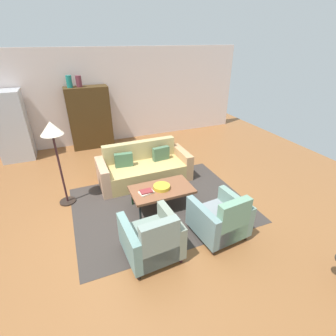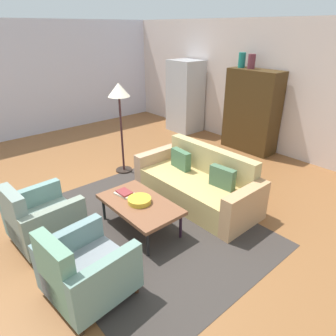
% 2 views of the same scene
% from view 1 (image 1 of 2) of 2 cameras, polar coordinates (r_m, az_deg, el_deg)
% --- Properties ---
extents(ground_plane, '(11.37, 11.37, 0.00)m').
position_cam_1_polar(ground_plane, '(4.94, -6.79, -10.02)').
color(ground_plane, brown).
extents(wall_back, '(9.47, 0.12, 2.80)m').
position_cam_1_polar(wall_back, '(8.10, -15.88, 15.40)').
color(wall_back, beige).
rests_on(wall_back, ground).
extents(area_rug, '(3.40, 2.60, 0.01)m').
position_cam_1_polar(area_rug, '(5.09, -1.63, -8.41)').
color(area_rug, '#38322E').
rests_on(area_rug, ground).
extents(couch, '(2.10, 0.91, 0.86)m').
position_cam_1_polar(couch, '(5.86, -5.66, -0.01)').
color(couch, tan).
rests_on(couch, ground).
extents(coffee_table, '(1.20, 0.70, 0.42)m').
position_cam_1_polar(coffee_table, '(4.84, -1.48, -5.09)').
color(coffee_table, black).
rests_on(coffee_table, ground).
extents(armchair_left, '(0.85, 0.85, 0.88)m').
position_cam_1_polar(armchair_left, '(3.84, -3.56, -16.30)').
color(armchair_left, '#311917').
rests_on(armchair_left, ground).
extents(armchair_right, '(0.87, 0.87, 0.88)m').
position_cam_1_polar(armchair_right, '(4.27, 12.17, -11.66)').
color(armchair_right, black).
rests_on(armchair_right, ground).
extents(fruit_bowl, '(0.32, 0.32, 0.07)m').
position_cam_1_polar(fruit_bowl, '(4.80, -1.48, -4.37)').
color(fruit_bowl, gold).
rests_on(fruit_bowl, coffee_table).
extents(book_stack, '(0.30, 0.23, 0.05)m').
position_cam_1_polar(book_stack, '(4.69, -5.04, -5.51)').
color(book_stack, beige).
rests_on(book_stack, coffee_table).
extents(cabinet, '(1.20, 0.51, 1.80)m').
position_cam_1_polar(cabinet, '(7.85, -17.59, 10.99)').
color(cabinet, '#412D14').
rests_on(cabinet, ground).
extents(vase_tall, '(0.15, 0.15, 0.32)m').
position_cam_1_polar(vase_tall, '(7.60, -21.89, 18.06)').
color(vase_tall, '#1B7A6E').
rests_on(vase_tall, cabinet).
extents(vase_round, '(0.16, 0.16, 0.30)m').
position_cam_1_polar(vase_round, '(7.62, -19.93, 18.32)').
color(vase_round, brown).
rests_on(vase_round, cabinet).
extents(refrigerator, '(0.80, 0.73, 1.85)m').
position_cam_1_polar(refrigerator, '(7.85, -32.42, 8.12)').
color(refrigerator, '#B7BABF').
rests_on(refrigerator, ground).
extents(floor_lamp, '(0.40, 0.40, 1.72)m').
position_cam_1_polar(floor_lamp, '(4.94, -25.08, 6.64)').
color(floor_lamp, black).
rests_on(floor_lamp, ground).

